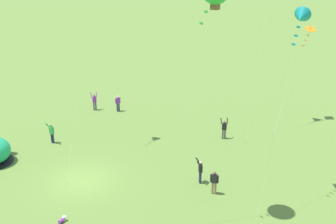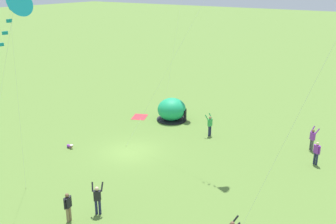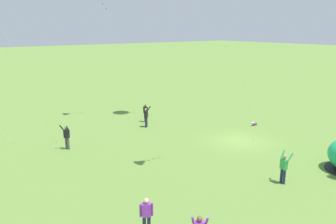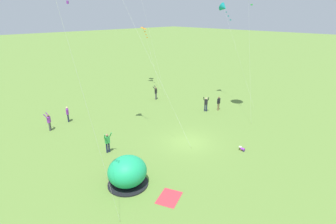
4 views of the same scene
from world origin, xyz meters
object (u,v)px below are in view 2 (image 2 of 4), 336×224
person_arms_raised (97,198)px  kite_teal (14,6)px  person_center_field (210,125)px  popup_tent (172,110)px  person_far_back (68,206)px  toddler_crawling (70,146)px  person_strolling (317,152)px  person_near_tent (312,138)px

person_arms_raised → kite_teal: 12.08m
person_center_field → person_arms_raised: (13.80, 0.37, 0.00)m
popup_tent → person_far_back: (16.67, 4.34, -0.03)m
kite_teal → toddler_crawling: bearing=-136.2°
toddler_crawling → person_strolling: person_strolling is taller
popup_tent → person_strolling: size_ratio=1.63×
person_strolling → person_near_tent: person_near_tent is taller
kite_teal → person_near_tent: bearing=165.0°
toddler_crawling → person_arms_raised: bearing=56.6°
person_near_tent → kite_teal: bearing=-15.0°
person_near_tent → person_far_back: (17.00, -8.38, -0.03)m
person_strolling → person_center_field: person_center_field is taller
person_strolling → person_center_field: (-0.56, -8.84, 0.03)m
toddler_crawling → person_strolling: 18.41m
toddler_crawling → kite_teal: 18.66m
person_far_back → toddler_crawling: bearing=-132.8°
popup_tent → toddler_crawling: 10.34m
toddler_crawling → person_strolling: size_ratio=0.32×
person_arms_raised → person_center_field: bearing=-178.5°
person_far_back → kite_teal: (3.79, 2.82, 10.75)m
person_near_tent → person_arms_raised: same height
person_strolling → kite_teal: 22.31m
person_strolling → person_arms_raised: bearing=-32.6°
toddler_crawling → person_near_tent: (-10.20, 15.72, 0.82)m
person_strolling → person_arms_raised: (13.25, -8.47, 0.03)m
popup_tent → kite_teal: bearing=19.3°
popup_tent → person_near_tent: popup_tent is taller
person_strolling → person_arms_raised: size_ratio=0.91×
popup_tent → person_center_field: bearing=73.2°
popup_tent → person_arms_raised: bearing=18.7°
person_strolling → person_center_field: 8.86m
person_center_field → person_near_tent: bearing=102.6°
popup_tent → person_strolling: (2.00, 13.63, -0.03)m
person_near_tent → person_center_field: same height
person_far_back → kite_teal: size_ratio=0.14×
toddler_crawling → kite_teal: kite_teal is taller
toddler_crawling → person_arms_raised: size_ratio=0.29×
person_strolling → person_near_tent: bearing=-158.8°
kite_teal → person_arms_raised: bearing=-159.0°
person_strolling → popup_tent: bearing=-98.4°
toddler_crawling → person_arms_raised: 9.81m
toddler_crawling → person_center_field: bearing=137.2°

